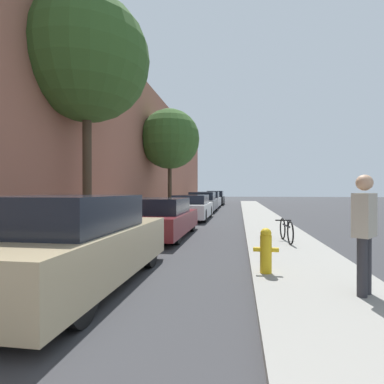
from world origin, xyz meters
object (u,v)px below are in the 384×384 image
parked_car_grey (203,202)px  pedestrian (364,227)px  parked_car_white (192,208)px  street_tree_near (87,60)px  parked_car_silver (209,200)px  street_tree_far (170,139)px  bicycle (286,230)px  parked_car_maroon (160,218)px  fire_hydrant (266,250)px  parked_car_champagne (72,244)px  parked_car_black (215,198)px

parked_car_grey → pedestrian: size_ratio=2.83×
parked_car_white → street_tree_near: 8.77m
parked_car_white → parked_car_silver: size_ratio=1.13×
parked_car_grey → street_tree_far: (-1.65, -3.44, 4.03)m
pedestrian → bicycle: (-0.39, 4.26, -0.61)m
parked_car_silver → bicycle: size_ratio=2.68×
parked_car_silver → pedestrian: size_ratio=2.49×
bicycle → parked_car_maroon: bearing=158.9°
fire_hydrant → pedestrian: pedestrian is taller
parked_car_grey → parked_car_silver: parked_car_silver is taller
parked_car_champagne → pedestrian: (4.31, -0.08, 0.36)m
street_tree_near → parked_car_grey: bearing=80.0°
parked_car_black → fire_hydrant: bearing=-83.8°
parked_car_champagne → pedestrian: 4.32m
parked_car_white → street_tree_near: (-2.36, -6.73, 5.10)m
fire_hydrant → street_tree_near: bearing=144.3°
fire_hydrant → parked_car_black: bearing=96.2°
parked_car_maroon → street_tree_near: (-2.22, -0.68, 5.11)m
parked_car_white → pedestrian: 12.19m
parked_car_maroon → parked_car_silver: parked_car_silver is taller
parked_car_maroon → bicycle: (3.89, -1.14, -0.18)m
parked_car_grey → street_tree_far: street_tree_far is taller
parked_car_white → bicycle: bearing=-62.5°
parked_car_champagne → street_tree_far: (-1.60, 13.92, 4.01)m
parked_car_white → fire_hydrant: bearing=-74.5°
fire_hydrant → bicycle: fire_hydrant is taller
parked_car_grey → pedestrian: (4.26, -17.44, 0.37)m
parked_car_white → parked_car_silver: 11.10m
street_tree_near → fire_hydrant: 8.33m
parked_car_silver → street_tree_far: bearing=-100.6°
parked_car_champagne → parked_car_silver: (0.01, 22.48, -0.01)m
parked_car_black → bicycle: bearing=-81.0°
parked_car_maroon → parked_car_black: 22.49m
parked_car_maroon → pedestrian: bearing=-51.6°
parked_car_maroon → fire_hydrant: size_ratio=5.90×
parked_car_maroon → fire_hydrant: parked_car_maroon is taller
parked_car_black → pedestrian: pedestrian is taller
pedestrian → bicycle: 4.32m
parked_car_silver → bicycle: bearing=-77.9°
parked_car_champagne → parked_car_grey: parked_car_champagne is taller
parked_car_grey → parked_car_white: bearing=-88.8°
parked_car_maroon → parked_car_silver: 17.15m
parked_car_black → fire_hydrant: parked_car_black is taller
parked_car_champagne → parked_car_black: 27.82m
parked_car_black → street_tree_near: 23.83m
parked_car_white → street_tree_near: street_tree_near is taller
parked_car_grey → fire_hydrant: bearing=-79.5°
street_tree_near → pedestrian: size_ratio=4.67×
parked_car_maroon → bicycle: size_ratio=3.00×
parked_car_champagne → bicycle: parked_car_champagne is taller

